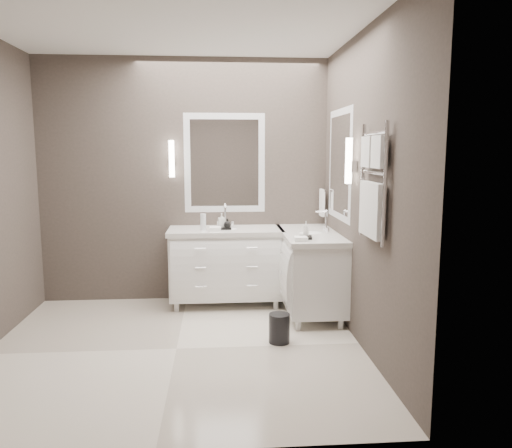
{
  "coord_description": "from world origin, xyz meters",
  "views": [
    {
      "loc": [
        0.37,
        -4.13,
        1.69
      ],
      "look_at": [
        0.74,
        0.7,
        0.97
      ],
      "focal_mm": 35.0,
      "sensor_mm": 36.0,
      "label": 1
    }
  ],
  "objects": [
    {
      "name": "floor",
      "position": [
        0.0,
        0.0,
        -0.01
      ],
      "size": [
        3.2,
        3.0,
        0.01
      ],
      "primitive_type": "cube",
      "color": "white",
      "rests_on": "ground"
    },
    {
      "name": "wall_back",
      "position": [
        0.0,
        1.5,
        1.35
      ],
      "size": [
        3.2,
        0.01,
        2.7
      ],
      "primitive_type": "cube",
      "color": "#433B36",
      "rests_on": "floor"
    },
    {
      "name": "vanity_back",
      "position": [
        0.45,
        1.23,
        0.49
      ],
      "size": [
        1.24,
        0.59,
        0.97
      ],
      "color": "white",
      "rests_on": "floor"
    },
    {
      "name": "vanity_right",
      "position": [
        1.33,
        0.9,
        0.49
      ],
      "size": [
        0.59,
        1.24,
        0.97
      ],
      "color": "white",
      "rests_on": "floor"
    },
    {
      "name": "towel_ladder",
      "position": [
        1.55,
        -0.4,
        1.39
      ],
      "size": [
        0.06,
        0.58,
        0.9
      ],
      "color": "white",
      "rests_on": "wall_right"
    },
    {
      "name": "sconce_back",
      "position": [
        -0.13,
        1.43,
        1.59
      ],
      "size": [
        0.06,
        0.06,
        0.4
      ],
      "color": "white",
      "rests_on": "wall_back"
    },
    {
      "name": "mirror_right",
      "position": [
        1.59,
        0.8,
        1.55
      ],
      "size": [
        0.02,
        0.9,
        1.1
      ],
      "color": "white",
      "rests_on": "wall_right"
    },
    {
      "name": "wall_right",
      "position": [
        1.6,
        0.0,
        1.35
      ],
      "size": [
        0.01,
        3.0,
        2.7
      ],
      "primitive_type": "cube",
      "color": "#433B36",
      "rests_on": "floor"
    },
    {
      "name": "ceiling",
      "position": [
        0.0,
        0.0,
        2.71
      ],
      "size": [
        3.2,
        3.0,
        0.01
      ],
      "primitive_type": "cube",
      "color": "white",
      "rests_on": "wall_back"
    },
    {
      "name": "sconce_right",
      "position": [
        1.53,
        0.22,
        1.59
      ],
      "size": [
        0.06,
        0.06,
        0.4
      ],
      "color": "white",
      "rests_on": "wall_right"
    },
    {
      "name": "mirror_back",
      "position": [
        0.45,
        1.49,
        1.55
      ],
      "size": [
        0.9,
        0.02,
        1.1
      ],
      "color": "white",
      "rests_on": "wall_back"
    },
    {
      "name": "amenity_tray_right",
      "position": [
        1.21,
        0.55,
        0.86
      ],
      "size": [
        0.14,
        0.17,
        0.02
      ],
      "primitive_type": "cube",
      "rotation": [
        0.0,
        0.0,
        -0.16
      ],
      "color": "black",
      "rests_on": "vanity_right"
    },
    {
      "name": "waste_bin",
      "position": [
        0.9,
        0.07,
        0.13
      ],
      "size": [
        0.24,
        0.24,
        0.26
      ],
      "primitive_type": "cylinder",
      "rotation": [
        0.0,
        0.0,
        -0.34
      ],
      "color": "black",
      "rests_on": "floor"
    },
    {
      "name": "amenity_tray_back",
      "position": [
        0.44,
        1.18,
        0.86
      ],
      "size": [
        0.15,
        0.11,
        0.02
      ],
      "primitive_type": "cube",
      "rotation": [
        0.0,
        0.0,
        0.0
      ],
      "color": "black",
      "rests_on": "vanity_back"
    },
    {
      "name": "water_bottle",
      "position": [
        0.21,
        1.14,
        0.94
      ],
      "size": [
        0.08,
        0.08,
        0.18
      ],
      "primitive_type": "cylinder",
      "rotation": [
        0.0,
        0.0,
        -0.34
      ],
      "color": "silver",
      "rests_on": "vanity_back"
    },
    {
      "name": "soap_bottle_a",
      "position": [
        0.41,
        1.2,
        0.95
      ],
      "size": [
        0.08,
        0.08,
        0.15
      ],
      "primitive_type": "imported",
      "rotation": [
        0.0,
        0.0,
        0.16
      ],
      "color": "white",
      "rests_on": "amenity_tray_back"
    },
    {
      "name": "soap_bottle_c",
      "position": [
        1.21,
        0.55,
        0.95
      ],
      "size": [
        0.06,
        0.06,
        0.15
      ],
      "primitive_type": "imported",
      "rotation": [
        0.0,
        0.0,
        -0.16
      ],
      "color": "white",
      "rests_on": "amenity_tray_right"
    },
    {
      "name": "wall_front",
      "position": [
        0.0,
        -1.5,
        1.35
      ],
      "size": [
        3.2,
        0.01,
        2.7
      ],
      "primitive_type": "cube",
      "color": "#433B36",
      "rests_on": "floor"
    },
    {
      "name": "soap_bottle_b",
      "position": [
        0.47,
        1.15,
        0.92
      ],
      "size": [
        0.09,
        0.09,
        0.1
      ],
      "primitive_type": "imported",
      "rotation": [
        0.0,
        0.0,
        -0.13
      ],
      "color": "black",
      "rests_on": "amenity_tray_back"
    },
    {
      "name": "towel_bar_corner",
      "position": [
        1.54,
        1.36,
        1.12
      ],
      "size": [
        0.03,
        0.22,
        0.3
      ],
      "color": "white",
      "rests_on": "wall_right"
    }
  ]
}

